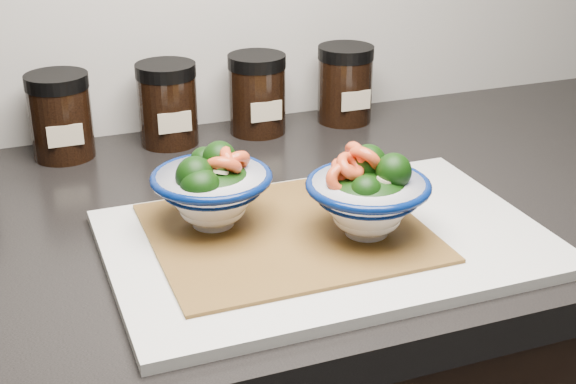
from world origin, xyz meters
name	(u,v)px	position (x,y,z in m)	size (l,w,h in m)	color
countertop	(139,242)	(0.00, 1.45, 0.88)	(3.50, 0.60, 0.04)	black
cutting_board	(327,241)	(0.18, 1.33, 0.91)	(0.45, 0.30, 0.01)	beige
bamboo_mat	(288,232)	(0.14, 1.35, 0.91)	(0.28, 0.24, 0.00)	olive
bowl_left	(211,189)	(0.07, 1.39, 0.96)	(0.13, 0.13, 0.09)	white
bowl_right	(368,196)	(0.21, 1.32, 0.96)	(0.13, 0.13, 0.10)	white
spice_jar_b	(61,116)	(-0.05, 1.69, 0.96)	(0.08, 0.08, 0.11)	black
spice_jar_c	(168,104)	(0.09, 1.69, 0.96)	(0.08, 0.08, 0.11)	black
spice_jar_d	(257,94)	(0.22, 1.69, 0.96)	(0.08, 0.08, 0.11)	black
spice_jar_e	(345,84)	(0.36, 1.69, 0.96)	(0.08, 0.08, 0.11)	black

